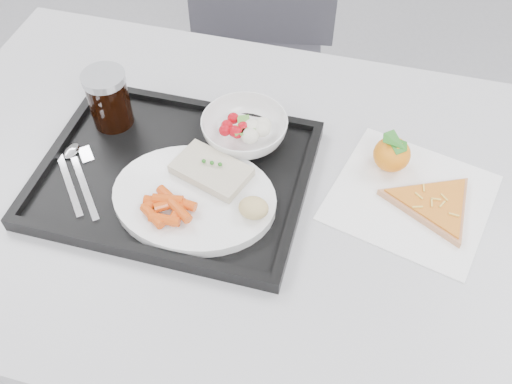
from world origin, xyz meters
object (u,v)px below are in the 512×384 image
object	(u,v)px
cola_glass	(108,98)
tray	(175,175)
chair	(252,42)
pizza_slice	(435,204)
tangerine	(392,154)
dinner_plate	(194,198)
table	(240,211)
salad_bowl	(245,130)

from	to	relation	value
cola_glass	tray	bearing A→B (deg)	-30.89
chair	pizza_slice	distance (m)	0.84
tray	tangerine	distance (m)	0.37
chair	tangerine	distance (m)	0.75
chair	tray	world-z (taller)	chair
chair	tray	bearing A→B (deg)	-85.58
pizza_slice	dinner_plate	bearing A→B (deg)	-165.47
pizza_slice	cola_glass	bearing A→B (deg)	175.80
table	tray	xyz separation A→B (m)	(-0.11, -0.01, 0.08)
chair	dinner_plate	size ratio (longest dim) A/B	3.44
tray	dinner_plate	distance (m)	0.08
cola_glass	pizza_slice	bearing A→B (deg)	-4.20
table	pizza_slice	xyz separation A→B (m)	(0.32, 0.04, 0.08)
salad_bowl	cola_glass	size ratio (longest dim) A/B	1.41
chair	tray	xyz separation A→B (m)	(0.05, -0.69, 0.22)
salad_bowl	tangerine	bearing A→B (deg)	2.44
chair	tangerine	size ratio (longest dim) A/B	11.89
dinner_plate	cola_glass	bearing A→B (deg)	145.36
table	dinner_plate	size ratio (longest dim) A/B	4.44
dinner_plate	pizza_slice	xyz separation A→B (m)	(0.38, 0.10, -0.01)
pizza_slice	chair	bearing A→B (deg)	127.11
cola_glass	tangerine	size ratio (longest dim) A/B	1.38
chair	cola_glass	bearing A→B (deg)	-99.26
chair	salad_bowl	xyz separation A→B (m)	(0.15, -0.59, 0.25)
tray	dinner_plate	bearing A→B (deg)	-43.65
tray	pizza_slice	bearing A→B (deg)	6.27
tray	salad_bowl	xyz separation A→B (m)	(0.09, 0.11, 0.03)
dinner_plate	pizza_slice	bearing A→B (deg)	14.53
tangerine	table	bearing A→B (deg)	-155.73
table	dinner_plate	xyz separation A→B (m)	(-0.06, -0.06, 0.09)
chair	pizza_slice	world-z (taller)	chair
chair	dinner_plate	xyz separation A→B (m)	(0.11, -0.74, 0.24)
tray	cola_glass	xyz separation A→B (m)	(-0.15, 0.09, 0.06)
table	dinner_plate	bearing A→B (deg)	-133.59
dinner_plate	chair	bearing A→B (deg)	98.19
cola_glass	tangerine	distance (m)	0.51
salad_bowl	cola_glass	xyz separation A→B (m)	(-0.25, -0.02, 0.03)
chair	cola_glass	world-z (taller)	chair
table	cola_glass	xyz separation A→B (m)	(-0.26, 0.08, 0.14)
pizza_slice	tangerine	bearing A→B (deg)	139.31
tray	salad_bowl	bearing A→B (deg)	48.79
cola_glass	salad_bowl	bearing A→B (deg)	3.88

